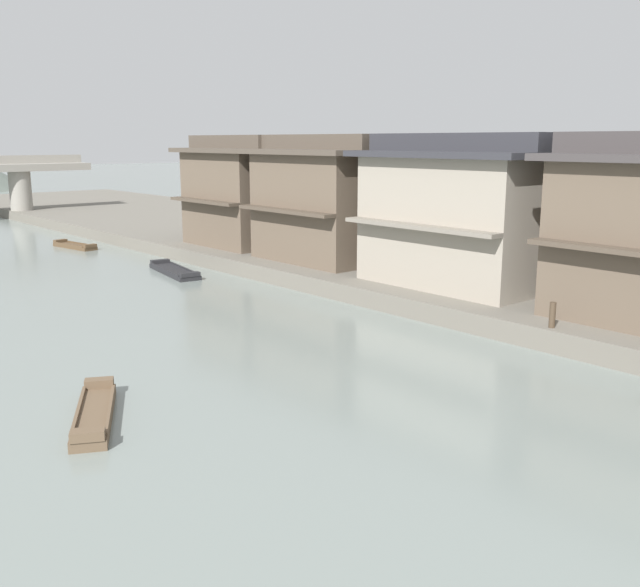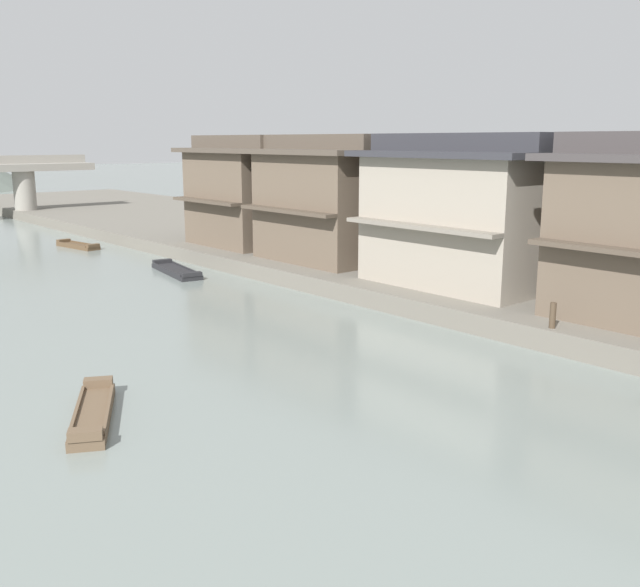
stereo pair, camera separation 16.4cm
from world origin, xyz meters
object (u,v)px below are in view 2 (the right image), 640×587
Objects in this scene: boat_moored_second at (176,271)px; house_waterfront_far at (245,192)px; boat_moored_third at (93,413)px; house_waterfront_tall at (469,211)px; house_waterfront_narrow at (335,199)px; boat_moored_nearest at (78,246)px; mooring_post_dock_mid at (553,315)px.

house_waterfront_far is at bearing 19.64° from boat_moored_second.
house_waterfront_tall reaches higher than boat_moored_third.
house_waterfront_narrow reaches higher than boat_moored_second.
boat_moored_nearest is 29.70m from boat_moored_third.
house_waterfront_far is at bearing 91.85° from house_waterfront_tall.
house_waterfront_tall is (6.21, -13.40, 3.61)m from boat_moored_second.
boat_moored_second is 19.98m from mooring_post_dock_mid.
boat_moored_nearest is at bearing 121.49° from house_waterfront_far.
boat_moored_second is (0.31, -11.87, -0.00)m from boat_moored_nearest.
mooring_post_dock_mid is (-3.82, -14.70, -2.58)m from house_waterfront_narrow.
house_waterfront_narrow is 7.17m from house_waterfront_far.
house_waterfront_tall is 15.45m from house_waterfront_far.
house_waterfront_far is (6.02, -9.83, 3.63)m from boat_moored_nearest.
house_waterfront_far reaches higher than boat_moored_second.
house_waterfront_narrow reaches higher than boat_moored_nearest.
house_waterfront_far is (-0.50, 7.15, 0.01)m from house_waterfront_narrow.
boat_moored_nearest is 12.09m from house_waterfront_far.
boat_moored_second is at bearing 114.86° from house_waterfront_tall.
boat_moored_third is 17.86m from house_waterfront_tall.
house_waterfront_far reaches higher than boat_moored_third.
boat_moored_third is (-10.81, -27.66, 0.03)m from boat_moored_nearest.
house_waterfront_tall is 1.12× the size of house_waterfront_narrow.
boat_moored_second is 0.58× the size of house_waterfront_tall.
house_waterfront_far reaches higher than mooring_post_dock_mid.
house_waterfront_tall is (6.52, -25.28, 3.61)m from boat_moored_nearest.
house_waterfront_narrow is (0.00, 8.29, 0.00)m from house_waterfront_tall.
boat_moored_second is 19.31m from boat_moored_third.
house_waterfront_narrow is 1.08× the size of house_waterfront_far.
mooring_post_dock_mid is (2.39, -19.81, 1.04)m from boat_moored_second.
mooring_post_dock_mid is at bearing -120.78° from house_waterfront_tall.
house_waterfront_tall reaches higher than mooring_post_dock_mid.
boat_moored_nearest is at bearing 111.01° from house_waterfront_narrow.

